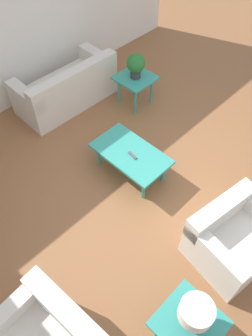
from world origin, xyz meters
TOP-DOWN VIEW (x-y plane):
  - ground_plane at (0.00, 0.00)m, footprint 14.00×14.00m
  - wall_right at (3.06, 0.00)m, footprint 0.12×7.20m
  - sofa at (2.34, -0.42)m, footprint 0.84×1.75m
  - armchair at (-1.29, 0.01)m, footprint 0.96×1.09m
  - coffee_table at (0.46, -0.05)m, footprint 1.11×0.63m
  - side_table_plant at (1.51, -1.26)m, footprint 0.59×0.59m
  - side_table_lamp at (-1.51, 1.19)m, footprint 0.59×0.59m
  - potted_plant at (1.51, -1.26)m, footprint 0.31×0.31m
  - table_lamp at (-1.51, 1.19)m, footprint 0.31×0.31m
  - remote_control at (0.40, -0.03)m, footprint 0.16×0.06m

SIDE VIEW (x-z plane):
  - ground_plane at x=0.00m, z-range 0.00..0.00m
  - armchair at x=-1.29m, z-range -0.07..0.67m
  - sofa at x=2.34m, z-range -0.09..0.70m
  - coffee_table at x=0.46m, z-range 0.16..0.57m
  - remote_control at x=0.40m, z-range 0.41..0.43m
  - side_table_plant at x=1.51m, z-range 0.20..0.74m
  - side_table_lamp at x=-1.51m, z-range 0.20..0.74m
  - potted_plant at x=1.51m, z-range 0.57..1.00m
  - table_lamp at x=-1.51m, z-range 0.62..1.06m
  - wall_right at x=3.06m, z-range 0.00..2.70m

